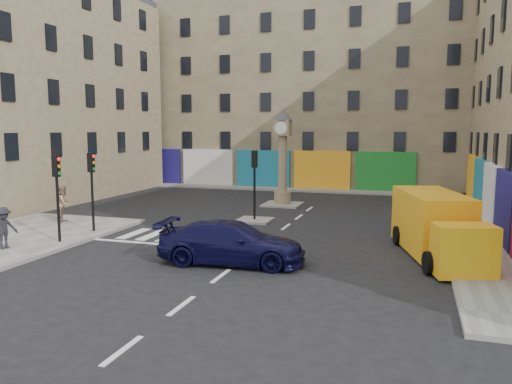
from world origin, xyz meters
The scene contains 15 objects.
ground centered at (0.00, 0.00, 0.00)m, with size 120.00×120.00×0.00m, color black.
sidewalk_right centered at (8.70, 10.00, 0.07)m, with size 2.60×30.00×0.15m, color gray.
sidewalk_far centered at (-4.00, 22.20, 0.07)m, with size 32.00×2.40×0.15m, color gray.
island_near centered at (-2.00, 8.00, 0.06)m, with size 1.80×1.80×0.12m, color gray.
island_far centered at (-2.00, 14.00, 0.06)m, with size 2.40×2.40×0.12m, color gray.
building_far centered at (-4.00, 28.00, 8.50)m, with size 32.00×10.00×17.00m, color gray.
building_left centered at (-19.00, 12.00, 7.50)m, with size 8.00×20.00×15.00m, color #9C8D66.
traffic_light_left_near centered at (-8.30, 0.20, 2.62)m, with size 0.28×0.22×3.70m.
traffic_light_left_far centered at (-8.30, 2.60, 2.62)m, with size 0.28×0.22×3.70m.
traffic_light_island centered at (-2.00, 8.00, 2.59)m, with size 0.28×0.22×3.70m.
clock_pillar centered at (-2.00, 14.00, 3.55)m, with size 1.20×1.20×6.10m.
navy_sedan centered at (-0.23, -0.33, 0.79)m, with size 2.22×5.45×1.58m, color black.
yellow_van centered at (7.02, 3.05, 1.21)m, with size 3.66×6.99×2.44m.
pedestrian_tan centered at (-11.15, 4.09, 1.12)m, with size 0.94×0.73×1.94m, color #95785B.
pedestrian_dark centered at (-9.55, -1.53, 1.00)m, with size 1.10×0.63×1.70m, color black.
Camera 1 is at (6.09, -17.26, 4.95)m, focal length 35.00 mm.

